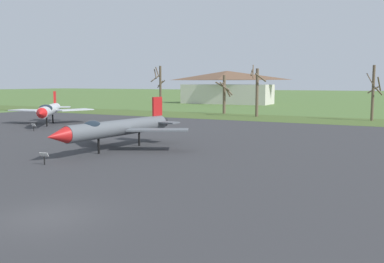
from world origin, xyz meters
TOP-DOWN VIEW (x-y plane):
  - ground_plane at (0.00, 0.00)m, footprint 600.00×600.00m
  - asphalt_apron at (0.00, 16.45)m, footprint 105.10×54.83m
  - grass_verge_strip at (0.00, 49.86)m, footprint 165.10×12.00m
  - jet_fighter_front_left at (-7.95, 14.68)m, footprint 10.82×13.12m
  - info_placard_front_left at (-8.35, 7.69)m, footprint 0.60×0.35m
  - jet_fighter_rear_center at (-28.34, 27.17)m, footprint 10.58×11.81m
  - info_placard_rear_center at (-24.38, 21.11)m, footprint 0.54×0.20m
  - bare_tree_far_left at (-29.83, 55.74)m, footprint 2.15×3.02m
  - bare_tree_left_of_center at (-16.47, 55.26)m, footprint 2.76×2.07m
  - bare_tree_center at (-9.49, 51.88)m, footprint 2.63×2.17m
  - bare_tree_right_of_center at (7.33, 52.55)m, footprint 2.23×2.08m
  - visitor_building at (-30.55, 89.13)m, footprint 24.10×9.53m

SIDE VIEW (x-z plane):
  - ground_plane at x=0.00m, z-range 0.00..0.00m
  - asphalt_apron at x=0.00m, z-range 0.00..0.05m
  - grass_verge_strip at x=0.00m, z-range 0.00..0.06m
  - info_placard_rear_center at x=-24.38m, z-range 0.11..0.97m
  - info_placard_front_left at x=-8.35m, z-range 0.12..0.98m
  - jet_fighter_front_left at x=-7.95m, z-range -0.22..3.87m
  - jet_fighter_rear_center at x=-28.34m, z-range -0.16..4.01m
  - bare_tree_left_of_center at x=-16.47m, z-range 0.29..6.92m
  - bare_tree_right_of_center at x=7.33m, z-range 0.17..7.96m
  - visitor_building at x=-30.55m, z-range -0.10..8.29m
  - bare_tree_center at x=-9.49m, z-range 0.16..8.32m
  - bare_tree_far_left at x=-29.83m, z-range 0.45..8.91m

